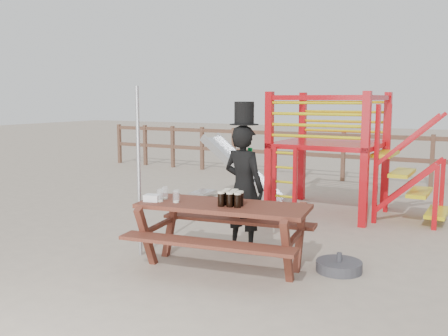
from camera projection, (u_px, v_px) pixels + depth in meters
ground at (218, 270)px, 5.83m from camera, size 60.00×60.00×0.00m
back_fence at (364, 152)px, 11.79m from camera, size 15.09×0.09×1.20m
playground_fort at (325, 151)px, 8.72m from camera, size 4.71×1.84×2.10m
picnic_table at (223, 228)px, 5.84m from camera, size 2.17×1.65×0.77m
man_with_hat at (244, 184)px, 6.51m from camera, size 0.67×0.50×1.95m
metal_pole at (139, 172)px, 6.24m from camera, size 0.05×0.05×2.14m
parasol_base at (339, 266)px, 5.76m from camera, size 0.53×0.53×0.22m
paper_bag at (152, 198)px, 5.96m from camera, size 0.21×0.18×0.08m
stout_pints at (231, 198)px, 5.72m from camera, size 0.29×0.28×0.17m
empty_glasses at (167, 195)px, 5.96m from camera, size 0.32×0.24×0.15m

